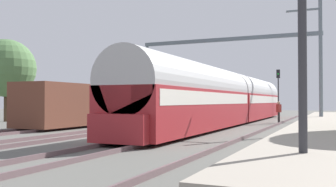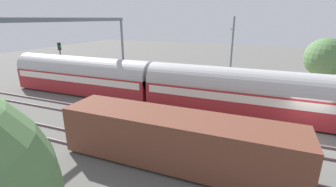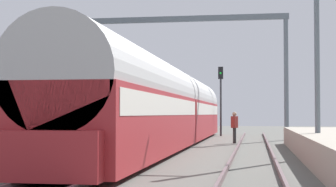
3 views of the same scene
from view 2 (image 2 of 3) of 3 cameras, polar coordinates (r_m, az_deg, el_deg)
The scene contains 12 objects.
ground at distance 19.35m, azimuth 30.34°, elevation -8.78°, with size 120.00×120.00×0.00m, color #5C5B56.
track_west at distance 17.40m, azimuth 31.26°, elevation -11.54°, with size 1.51×60.00×0.16m.
track_east at distance 21.28m, azimuth 29.67°, elevation -6.13°, with size 1.51×60.00×0.16m.
track_far_east at distance 25.30m, azimuth 28.59°, elevation -2.40°, with size 1.52×60.00×0.16m.
platform at distance 28.66m, azimuth 24.06°, elevation 1.18°, with size 4.40×28.00×0.90m.
passenger_train at distance 22.55m, azimuth -3.96°, elevation 2.58°, with size 2.93×32.85×3.82m.
freight_car at distance 13.22m, azimuth 1.91°, elevation -11.03°, with size 2.80×13.00×2.70m.
person_crossing at distance 26.89m, azimuth -6.43°, elevation 2.91°, with size 0.39×0.46×1.73m.
railway_signal_far at distance 31.48m, azimuth -24.32°, elevation 7.76°, with size 0.36×0.30×5.09m.
catenary_gantry at distance 24.17m, azimuth -22.18°, elevation 11.96°, with size 17.35×0.28×7.86m.
catenary_pole_east_mid at distance 26.67m, azimuth 14.97°, elevation 9.15°, with size 1.90×0.20×8.00m.
tree_east_background at distance 30.55m, azimuth 33.51°, elevation 7.19°, with size 4.14×4.14×5.88m.
Camera 2 is at (-17.38, 3.36, 7.81)m, focal length 25.40 mm.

